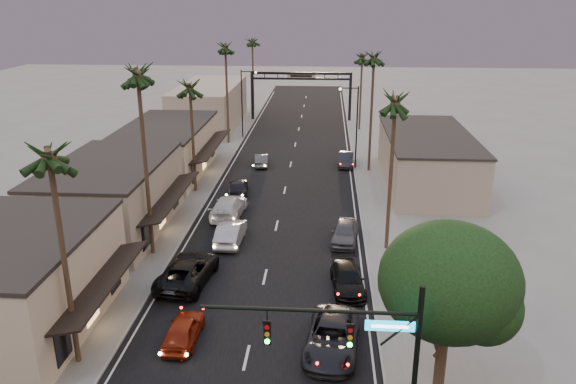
# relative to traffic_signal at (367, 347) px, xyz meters

# --- Properties ---
(ground) EXTENTS (200.00, 200.00, 0.00)m
(ground) POSITION_rel_traffic_signal_xyz_m (-5.69, 36.00, -5.08)
(ground) COLOR slate
(ground) RESTS_ON ground
(road) EXTENTS (14.00, 120.00, 0.02)m
(road) POSITION_rel_traffic_signal_xyz_m (-5.69, 41.00, -5.08)
(road) COLOR black
(road) RESTS_ON ground
(sidewalk_left) EXTENTS (5.00, 92.00, 0.12)m
(sidewalk_left) POSITION_rel_traffic_signal_xyz_m (-15.19, 48.00, -5.02)
(sidewalk_left) COLOR slate
(sidewalk_left) RESTS_ON ground
(sidewalk_right) EXTENTS (5.00, 92.00, 0.12)m
(sidewalk_right) POSITION_rel_traffic_signal_xyz_m (3.81, 48.00, -5.02)
(sidewalk_right) COLOR slate
(sidewalk_right) RESTS_ON ground
(storefront_near) EXTENTS (8.00, 12.00, 5.50)m
(storefront_near) POSITION_rel_traffic_signal_xyz_m (-18.69, 8.00, -2.33)
(storefront_near) COLOR beige
(storefront_near) RESTS_ON ground
(storefront_mid) EXTENTS (8.00, 14.00, 5.50)m
(storefront_mid) POSITION_rel_traffic_signal_xyz_m (-18.69, 22.00, -2.33)
(storefront_mid) COLOR gray
(storefront_mid) RESTS_ON ground
(storefront_far) EXTENTS (8.00, 16.00, 5.00)m
(storefront_far) POSITION_rel_traffic_signal_xyz_m (-18.69, 38.00, -2.58)
(storefront_far) COLOR beige
(storefront_far) RESTS_ON ground
(storefront_dist) EXTENTS (8.00, 20.00, 6.00)m
(storefront_dist) POSITION_rel_traffic_signal_xyz_m (-18.69, 61.00, -2.08)
(storefront_dist) COLOR gray
(storefront_dist) RESTS_ON ground
(building_right) EXTENTS (8.00, 18.00, 5.00)m
(building_right) POSITION_rel_traffic_signal_xyz_m (8.31, 36.00, -2.58)
(building_right) COLOR gray
(building_right) RESTS_ON ground
(traffic_signal) EXTENTS (8.51, 0.22, 7.80)m
(traffic_signal) POSITION_rel_traffic_signal_xyz_m (0.00, 0.00, 0.00)
(traffic_signal) COLOR black
(traffic_signal) RESTS_ON ground
(corner_tree) EXTENTS (6.20, 6.20, 8.80)m
(corner_tree) POSITION_rel_traffic_signal_xyz_m (3.79, 3.45, 0.90)
(corner_tree) COLOR #38281C
(corner_tree) RESTS_ON ground
(arch) EXTENTS (15.20, 0.40, 7.27)m
(arch) POSITION_rel_traffic_signal_xyz_m (-5.69, 66.00, 0.45)
(arch) COLOR black
(arch) RESTS_ON ground
(streetlight_right) EXTENTS (2.13, 0.30, 9.00)m
(streetlight_right) POSITION_rel_traffic_signal_xyz_m (1.23, 41.00, 0.25)
(streetlight_right) COLOR black
(streetlight_right) RESTS_ON ground
(streetlight_left) EXTENTS (2.13, 0.30, 9.00)m
(streetlight_left) POSITION_rel_traffic_signal_xyz_m (-12.61, 54.00, 0.25)
(streetlight_left) COLOR black
(streetlight_left) RESTS_ON ground
(palm_la) EXTENTS (3.20, 3.20, 13.20)m
(palm_la) POSITION_rel_traffic_signal_xyz_m (-14.29, 5.00, 6.36)
(palm_la) COLOR #38281C
(palm_la) RESTS_ON ground
(palm_lb) EXTENTS (3.20, 3.20, 15.20)m
(palm_lb) POSITION_rel_traffic_signal_xyz_m (-14.29, 18.00, 8.30)
(palm_lb) COLOR #38281C
(palm_lb) RESTS_ON ground
(palm_lc) EXTENTS (3.20, 3.20, 12.20)m
(palm_lc) POSITION_rel_traffic_signal_xyz_m (-14.29, 32.00, 5.39)
(palm_lc) COLOR #38281C
(palm_lc) RESTS_ON ground
(palm_ld) EXTENTS (3.20, 3.20, 14.20)m
(palm_ld) POSITION_rel_traffic_signal_xyz_m (-14.29, 51.00, 7.33)
(palm_ld) COLOR #38281C
(palm_ld) RESTS_ON ground
(palm_ra) EXTENTS (3.20, 3.20, 13.20)m
(palm_ra) POSITION_rel_traffic_signal_xyz_m (2.91, 20.00, 6.36)
(palm_ra) COLOR #38281C
(palm_ra) RESTS_ON ground
(palm_rb) EXTENTS (3.20, 3.20, 14.20)m
(palm_rb) POSITION_rel_traffic_signal_xyz_m (2.91, 40.00, 7.33)
(palm_rb) COLOR #38281C
(palm_rb) RESTS_ON ground
(palm_rc) EXTENTS (3.20, 3.20, 12.20)m
(palm_rc) POSITION_rel_traffic_signal_xyz_m (2.91, 60.00, 5.39)
(palm_rc) COLOR #38281C
(palm_rc) RESTS_ON ground
(palm_far) EXTENTS (3.20, 3.20, 13.20)m
(palm_far) POSITION_rel_traffic_signal_xyz_m (-13.99, 74.00, 6.36)
(palm_far) COLOR #38281C
(palm_far) RESTS_ON ground
(oncoming_red) EXTENTS (1.75, 4.20, 1.42)m
(oncoming_red) POSITION_rel_traffic_signal_xyz_m (-9.32, 7.26, -4.37)
(oncoming_red) COLOR maroon
(oncoming_red) RESTS_ON ground
(oncoming_pickup) EXTENTS (3.56, 6.53, 1.74)m
(oncoming_pickup) POSITION_rel_traffic_signal_xyz_m (-10.65, 13.91, -4.21)
(oncoming_pickup) COLOR black
(oncoming_pickup) RESTS_ON ground
(oncoming_silver) EXTENTS (1.86, 5.08, 1.66)m
(oncoming_silver) POSITION_rel_traffic_signal_xyz_m (-8.91, 20.43, -4.25)
(oncoming_silver) COLOR #97969B
(oncoming_silver) RESTS_ON ground
(oncoming_white) EXTENTS (2.79, 6.10, 1.73)m
(oncoming_white) POSITION_rel_traffic_signal_xyz_m (-9.99, 25.93, -4.22)
(oncoming_white) COLOR silver
(oncoming_white) RESTS_ON ground
(oncoming_dgrey) EXTENTS (2.28, 4.66, 1.53)m
(oncoming_dgrey) POSITION_rel_traffic_signal_xyz_m (-10.06, 31.65, -4.32)
(oncoming_dgrey) COLOR black
(oncoming_dgrey) RESTS_ON ground
(oncoming_grey_far) EXTENTS (1.90, 4.21, 1.34)m
(oncoming_grey_far) POSITION_rel_traffic_signal_xyz_m (-8.95, 41.23, -4.41)
(oncoming_grey_far) COLOR #424347
(oncoming_grey_far) RESTS_ON ground
(curbside_near) EXTENTS (3.36, 6.15, 1.63)m
(curbside_near) POSITION_rel_traffic_signal_xyz_m (-1.21, 6.96, -4.27)
(curbside_near) COLOR black
(curbside_near) RESTS_ON ground
(curbside_black) EXTENTS (2.44, 5.07, 1.42)m
(curbside_black) POSITION_rel_traffic_signal_xyz_m (-0.18, 13.72, -4.37)
(curbside_black) COLOR black
(curbside_black) RESTS_ON ground
(curbside_grey) EXTENTS (2.43, 4.91, 1.61)m
(curbside_grey) POSITION_rel_traffic_signal_xyz_m (-0.17, 21.16, -4.28)
(curbside_grey) COLOR #49484D
(curbside_grey) RESTS_ON ground
(curbside_far) EXTENTS (1.89, 4.56, 1.47)m
(curbside_far) POSITION_rel_traffic_signal_xyz_m (0.51, 41.91, -4.35)
(curbside_far) COLOR black
(curbside_far) RESTS_ON ground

